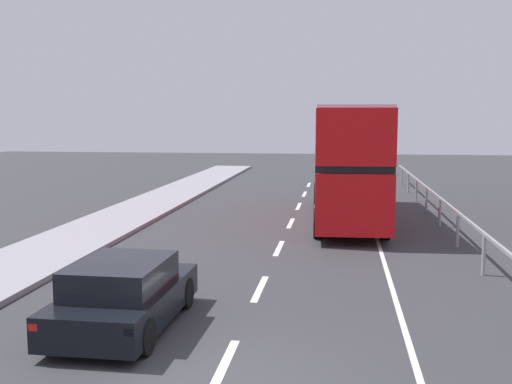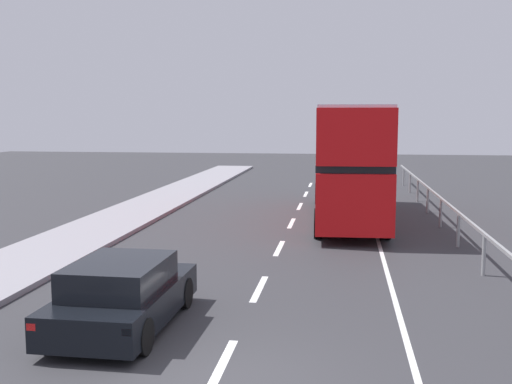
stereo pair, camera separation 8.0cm
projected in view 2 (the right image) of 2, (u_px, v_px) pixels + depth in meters
lane_paint_markings at (340, 260)px, 17.24m from camera, size 3.23×46.00×0.01m
bridge_side_railing at (470, 229)px, 17.19m from camera, size 0.10×42.00×1.11m
double_decker_bus_red at (347, 160)px, 23.99m from camera, size 2.89×11.24×4.41m
hatchback_car_near at (123, 295)px, 11.65m from camera, size 1.91×4.05×1.34m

